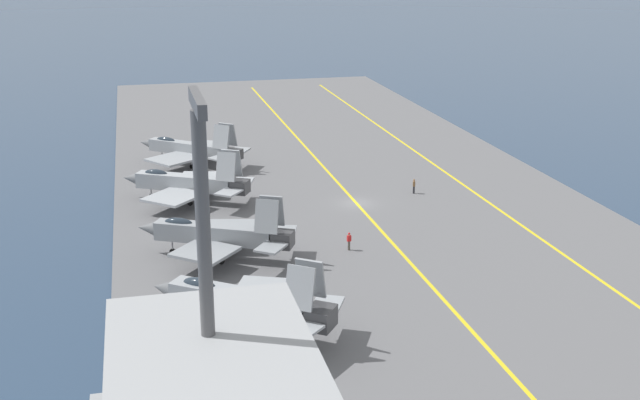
% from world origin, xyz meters
% --- Properties ---
extents(ground_plane, '(2000.00, 2000.00, 0.00)m').
position_xyz_m(ground_plane, '(0.00, 0.00, 0.00)').
color(ground_plane, navy).
extents(carrier_deck, '(178.32, 54.52, 0.40)m').
position_xyz_m(carrier_deck, '(0.00, 0.00, 0.20)').
color(carrier_deck, slate).
rests_on(carrier_deck, ground).
extents(deck_stripe_foul_line, '(160.49, 1.19, 0.01)m').
position_xyz_m(deck_stripe_foul_line, '(0.00, -14.99, 0.40)').
color(deck_stripe_foul_line, yellow).
rests_on(deck_stripe_foul_line, carrier_deck).
extents(deck_stripe_centerline, '(160.49, 0.36, 0.01)m').
position_xyz_m(deck_stripe_centerline, '(0.00, 0.00, 0.40)').
color(deck_stripe_centerline, yellow).
rests_on(deck_stripe_centerline, carrier_deck).
extents(parked_jet_nearest, '(13.48, 14.72, 6.81)m').
position_xyz_m(parked_jet_nearest, '(-29.57, 17.31, 3.12)').
color(parked_jet_nearest, '#93999E').
rests_on(parked_jet_nearest, carrier_deck).
extents(parked_jet_second, '(12.18, 15.39, 6.49)m').
position_xyz_m(parked_jet_second, '(-13.45, 17.46, 2.92)').
color(parked_jet_second, gray).
rests_on(parked_jet_second, carrier_deck).
extents(parked_jet_third, '(13.71, 15.41, 6.46)m').
position_xyz_m(parked_jet_third, '(4.97, 18.89, 2.72)').
color(parked_jet_third, '#9EA3A8').
rests_on(parked_jet_third, carrier_deck).
extents(parked_jet_fourth, '(14.12, 14.92, 6.31)m').
position_xyz_m(parked_jet_fourth, '(20.73, 17.15, 2.78)').
color(parked_jet_fourth, '#93999E').
rests_on(parked_jet_fourth, carrier_deck).
extents(crew_brown_vest, '(0.43, 0.35, 1.79)m').
position_xyz_m(crew_brown_vest, '(2.10, -7.74, 1.39)').
color(crew_brown_vest, '#232328').
rests_on(crew_brown_vest, carrier_deck).
extents(crew_red_vest, '(0.32, 0.42, 1.82)m').
position_xyz_m(crew_red_vest, '(-14.13, 4.74, 1.40)').
color(crew_red_vest, '#4C473D').
rests_on(crew_red_vest, carrier_deck).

